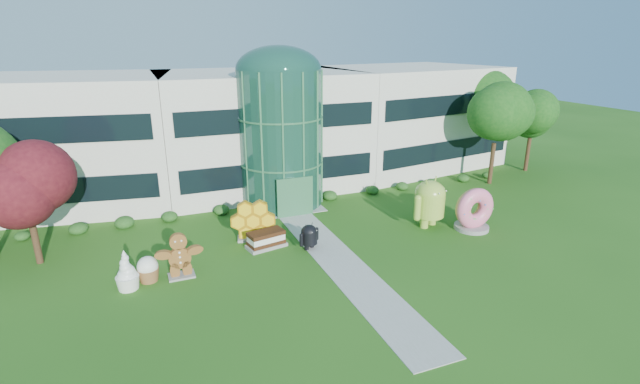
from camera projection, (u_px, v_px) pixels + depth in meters
name	position (u px, v px, depth m)	size (l,w,h in m)	color
ground	(350.00, 273.00, 24.64)	(140.00, 140.00, 0.00)	#215114
building	(259.00, 128.00, 39.01)	(46.00, 15.00, 9.30)	beige
atrium	(281.00, 139.00, 33.65)	(6.00, 6.00, 9.80)	#194738
walkway	(335.00, 257.00, 26.39)	(2.40, 20.00, 0.04)	#9E9E93
tree_red	(30.00, 212.00, 24.80)	(4.00, 4.00, 6.00)	#3F0C14
trees_backdrop	(277.00, 146.00, 34.75)	(52.00, 8.00, 8.40)	#114612
android_green	(430.00, 200.00, 30.26)	(3.23, 2.15, 3.66)	#9CC13E
android_black	(309.00, 235.00, 27.18)	(1.55, 1.04, 1.76)	black
donut	(473.00, 208.00, 29.84)	(2.76, 1.33, 2.87)	#D35069
gingerbread	(179.00, 255.00, 23.88)	(2.68, 1.03, 2.48)	brown
ice_cream_sandwich	(266.00, 239.00, 27.49)	(2.32, 1.16, 1.03)	#31190B
honeycomb	(253.00, 222.00, 28.40)	(2.91, 1.04, 2.29)	yellow
froyo	(126.00, 270.00, 22.75)	(1.21, 1.21, 2.08)	white
cupcake	(148.00, 269.00, 23.62)	(1.13, 1.13, 1.36)	white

